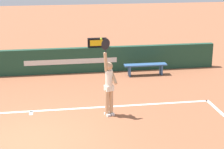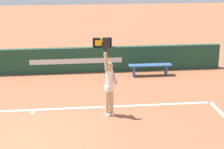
# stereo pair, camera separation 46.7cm
# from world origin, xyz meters

# --- Properties ---
(ground_plane) EXTENTS (60.00, 60.00, 0.00)m
(ground_plane) POSITION_xyz_m (0.00, 0.00, 0.00)
(ground_plane) COLOR #955739
(court_lines) EXTENTS (11.76, 5.15, 0.00)m
(court_lines) POSITION_xyz_m (0.00, -0.49, 0.00)
(court_lines) COLOR white
(court_lines) RESTS_ON ground
(back_wall) EXTENTS (15.27, 0.26, 1.05)m
(back_wall) POSITION_xyz_m (0.00, 6.06, 0.52)
(back_wall) COLOR #1D4431
(back_wall) RESTS_ON ground
(speed_display) EXTENTS (0.78, 0.15, 0.39)m
(speed_display) POSITION_xyz_m (2.59, 6.06, 1.24)
(speed_display) COLOR black
(speed_display) RESTS_ON back_wall
(tennis_player) EXTENTS (0.51, 0.42, 2.42)m
(tennis_player) POSITION_xyz_m (2.36, 1.33, 0.99)
(tennis_player) COLOR tan
(tennis_player) RESTS_ON ground
(tennis_ball) EXTENTS (0.07, 0.07, 0.07)m
(tennis_ball) POSITION_xyz_m (2.15, 1.40, 2.37)
(tennis_ball) COLOR #CBE433
(courtside_bench_near) EXTENTS (1.75, 0.37, 0.46)m
(courtside_bench_near) POSITION_xyz_m (4.46, 5.23, 0.36)
(courtside_bench_near) COLOR #32598E
(courtside_bench_near) RESTS_ON ground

